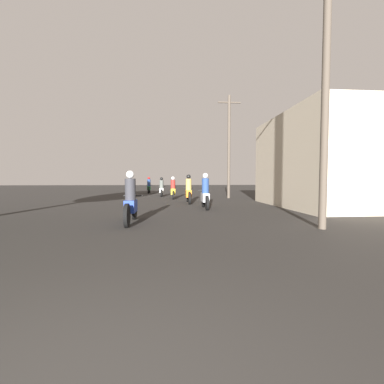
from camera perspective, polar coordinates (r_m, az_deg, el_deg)
motorcycle_blue at (r=8.04m, az=-13.46°, el=-2.23°), size 0.60×2.15×1.60m
motorcycle_silver at (r=11.71m, az=2.94°, el=-0.57°), size 0.60×1.91×1.62m
motorcycle_orange at (r=14.42m, az=-0.78°, el=0.06°), size 0.60×2.17×1.61m
motorcycle_yellow at (r=17.81m, az=-4.24°, el=0.49°), size 0.60×1.93×1.53m
motorcycle_white at (r=20.36m, az=-6.79°, el=0.76°), size 0.60×2.08×1.51m
motorcycle_green at (r=24.99m, az=-9.55°, el=1.15°), size 0.60×1.93×1.58m
building_right_near at (r=14.59m, az=29.50°, el=5.98°), size 5.88×6.85×4.47m
utility_pole_near at (r=8.04m, az=27.52°, el=18.62°), size 1.60×0.20×6.81m
utility_pole_far at (r=18.67m, az=8.21°, el=10.33°), size 1.60×0.20×7.24m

